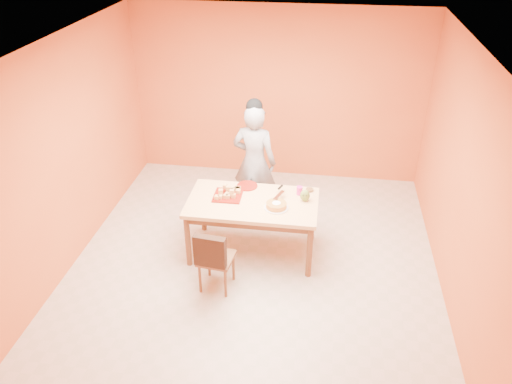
# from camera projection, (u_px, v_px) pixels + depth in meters

# --- Properties ---
(floor) EXTENTS (5.00, 5.00, 0.00)m
(floor) POSITION_uv_depth(u_px,v_px,m) (254.00, 266.00, 6.24)
(floor) COLOR beige
(floor) RESTS_ON ground
(ceiling) EXTENTS (5.00, 5.00, 0.00)m
(ceiling) POSITION_uv_depth(u_px,v_px,m) (253.00, 49.00, 4.86)
(ceiling) COLOR white
(ceiling) RESTS_ON wall_back
(wall_back) EXTENTS (4.50, 0.00, 4.50)m
(wall_back) POSITION_uv_depth(u_px,v_px,m) (278.00, 95.00, 7.68)
(wall_back) COLOR #D66531
(wall_back) RESTS_ON floor
(wall_left) EXTENTS (0.00, 5.00, 5.00)m
(wall_left) POSITION_uv_depth(u_px,v_px,m) (63.00, 157.00, 5.83)
(wall_left) COLOR #D66531
(wall_left) RESTS_ON floor
(wall_right) EXTENTS (0.00, 5.00, 5.00)m
(wall_right) POSITION_uv_depth(u_px,v_px,m) (464.00, 185.00, 5.27)
(wall_right) COLOR #D66531
(wall_right) RESTS_ON floor
(dining_table) EXTENTS (1.60, 0.90, 0.76)m
(dining_table) POSITION_uv_depth(u_px,v_px,m) (253.00, 208.00, 6.16)
(dining_table) COLOR #EDB77C
(dining_table) RESTS_ON floor
(dining_chair) EXTENTS (0.42, 0.48, 0.83)m
(dining_chair) POSITION_uv_depth(u_px,v_px,m) (216.00, 258.00, 5.68)
(dining_chair) COLOR brown
(dining_chair) RESTS_ON floor
(pastry_pile) EXTENTS (0.31, 0.31, 0.10)m
(pastry_pile) POSITION_uv_depth(u_px,v_px,m) (228.00, 191.00, 6.18)
(pastry_pile) COLOR #E6AA62
(pastry_pile) RESTS_ON pastry_platter
(person) EXTENTS (0.66, 0.49, 1.67)m
(person) POSITION_uv_depth(u_px,v_px,m) (254.00, 162.00, 6.85)
(person) COLOR #9B9B9E
(person) RESTS_ON floor
(pastry_platter) EXTENTS (0.35, 0.35, 0.02)m
(pastry_platter) POSITION_uv_depth(u_px,v_px,m) (228.00, 196.00, 6.21)
(pastry_platter) COLOR maroon
(pastry_platter) RESTS_ON dining_table
(red_dinner_plate) EXTENTS (0.33, 0.33, 0.02)m
(red_dinner_plate) POSITION_uv_depth(u_px,v_px,m) (247.00, 186.00, 6.42)
(red_dinner_plate) COLOR maroon
(red_dinner_plate) RESTS_ON dining_table
(white_cake_plate) EXTENTS (0.33, 0.33, 0.01)m
(white_cake_plate) POSITION_uv_depth(u_px,v_px,m) (276.00, 208.00, 5.98)
(white_cake_plate) COLOR white
(white_cake_plate) RESTS_ON dining_table
(sponge_cake) EXTENTS (0.29, 0.29, 0.06)m
(sponge_cake) POSITION_uv_depth(u_px,v_px,m) (276.00, 205.00, 5.96)
(sponge_cake) COLOR gold
(sponge_cake) RESTS_ON white_cake_plate
(cake_server) EXTENTS (0.13, 0.25, 0.01)m
(cake_server) POSITION_uv_depth(u_px,v_px,m) (279.00, 195.00, 6.09)
(cake_server) COLOR white
(cake_server) RESTS_ON sponge_cake
(egg_ornament) EXTENTS (0.14, 0.12, 0.15)m
(egg_ornament) POSITION_uv_depth(u_px,v_px,m) (305.00, 196.00, 6.08)
(egg_ornament) COLOR olive
(egg_ornament) RESTS_ON dining_table
(magenta_glass) EXTENTS (0.09, 0.09, 0.11)m
(magenta_glass) POSITION_uv_depth(u_px,v_px,m) (299.00, 191.00, 6.23)
(magenta_glass) COLOR #DD218F
(magenta_glass) RESTS_ON dining_table
(checker_tin) EXTENTS (0.10, 0.10, 0.03)m
(checker_tin) POSITION_uv_depth(u_px,v_px,m) (310.00, 190.00, 6.32)
(checker_tin) COLOR #3D2710
(checker_tin) RESTS_ON dining_table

